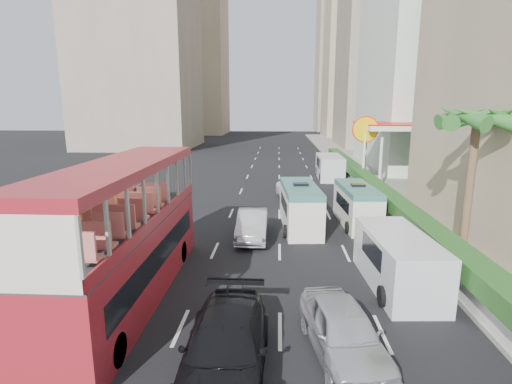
# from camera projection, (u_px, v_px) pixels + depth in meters

# --- Properties ---
(ground_plane) EXTENTS (200.00, 200.00, 0.00)m
(ground_plane) POSITION_uv_depth(u_px,v_px,m) (291.00, 301.00, 14.59)
(ground_plane) COLOR black
(ground_plane) RESTS_ON ground
(double_decker_bus) EXTENTS (2.50, 11.00, 5.06)m
(double_decker_bus) POSITION_uv_depth(u_px,v_px,m) (125.00, 232.00, 14.39)
(double_decker_bus) COLOR maroon
(double_decker_bus) RESTS_ON ground
(car_silver_lane_a) EXTENTS (1.61, 4.51, 1.48)m
(car_silver_lane_a) POSITION_uv_depth(u_px,v_px,m) (252.00, 238.00, 21.54)
(car_silver_lane_a) COLOR silver
(car_silver_lane_a) RESTS_ON ground
(car_silver_lane_b) EXTENTS (2.55, 4.73, 1.53)m
(car_silver_lane_b) POSITION_uv_depth(u_px,v_px,m) (342.00, 355.00, 11.42)
(car_silver_lane_b) COLOR silver
(car_silver_lane_b) RESTS_ON ground
(car_black) EXTENTS (2.21, 5.44, 1.58)m
(car_black) POSITION_uv_depth(u_px,v_px,m) (226.00, 374.00, 10.62)
(car_black) COLOR black
(car_black) RESTS_ON ground
(van_asset) EXTENTS (2.93, 5.27, 1.39)m
(van_asset) POSITION_uv_depth(u_px,v_px,m) (294.00, 200.00, 30.38)
(van_asset) COLOR silver
(van_asset) RESTS_ON ground
(minibus_near) EXTENTS (2.32, 5.81, 2.52)m
(minibus_near) POSITION_uv_depth(u_px,v_px,m) (300.00, 207.00, 23.13)
(minibus_near) COLOR silver
(minibus_near) RESTS_ON ground
(minibus_far) EXTENTS (2.05, 5.39, 2.35)m
(minibus_far) POSITION_uv_depth(u_px,v_px,m) (357.00, 205.00, 23.78)
(minibus_far) COLOR silver
(minibus_far) RESTS_ON ground
(panel_van_near) EXTENTS (2.43, 5.40, 2.11)m
(panel_van_near) POSITION_uv_depth(u_px,v_px,m) (398.00, 261.00, 15.58)
(panel_van_near) COLOR silver
(panel_van_near) RESTS_ON ground
(panel_van_far) EXTENTS (2.25, 5.61, 2.24)m
(panel_van_far) POSITION_uv_depth(u_px,v_px,m) (330.00, 167.00, 38.97)
(panel_van_far) COLOR silver
(panel_van_far) RESTS_ON ground
(sidewalk) EXTENTS (6.00, 120.00, 0.18)m
(sidewalk) POSITION_uv_depth(u_px,v_px,m) (377.00, 179.00, 38.48)
(sidewalk) COLOR #99968C
(sidewalk) RESTS_ON ground
(kerb_wall) EXTENTS (0.30, 44.00, 1.00)m
(kerb_wall) POSITION_uv_depth(u_px,v_px,m) (374.00, 198.00, 27.77)
(kerb_wall) COLOR silver
(kerb_wall) RESTS_ON sidewalk
(hedge) EXTENTS (1.10, 44.00, 0.70)m
(hedge) POSITION_uv_depth(u_px,v_px,m) (375.00, 186.00, 27.59)
(hedge) COLOR #2D6626
(hedge) RESTS_ON kerb_wall
(palm_tree) EXTENTS (0.36, 0.36, 6.40)m
(palm_tree) POSITION_uv_depth(u_px,v_px,m) (469.00, 190.00, 17.36)
(palm_tree) COLOR brown
(palm_tree) RESTS_ON sidewalk
(shell_station) EXTENTS (6.50, 8.00, 5.50)m
(shell_station) POSITION_uv_depth(u_px,v_px,m) (395.00, 154.00, 35.91)
(shell_station) COLOR silver
(shell_station) RESTS_ON ground
(tower_far_a) EXTENTS (14.00, 14.00, 44.00)m
(tower_far_a) POSITION_uv_depth(u_px,v_px,m) (358.00, 37.00, 89.04)
(tower_far_a) COLOR tan
(tower_far_a) RESTS_ON ground
(tower_far_b) EXTENTS (14.00, 14.00, 40.00)m
(tower_far_b) POSITION_uv_depth(u_px,v_px,m) (342.00, 58.00, 110.93)
(tower_far_b) COLOR #9E917D
(tower_far_b) RESTS_ON ground
(tower_left_b) EXTENTS (16.00, 16.00, 46.00)m
(tower_left_b) POSITION_uv_depth(u_px,v_px,m) (193.00, 40.00, 98.76)
(tower_left_b) COLOR tan
(tower_left_b) RESTS_ON ground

